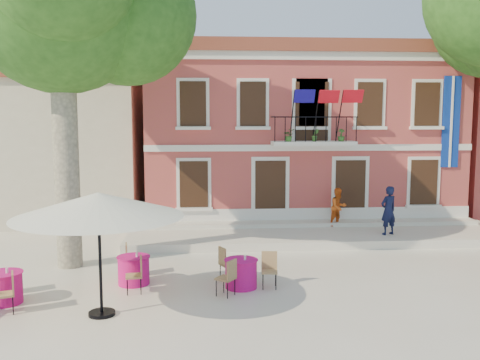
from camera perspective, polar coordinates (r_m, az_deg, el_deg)
name	(u,v)px	position (r m, az deg, el deg)	size (l,w,h in m)	color
ground	(283,276)	(15.56, 4.56, -10.13)	(90.00, 90.00, 0.00)	beige
main_building	(294,132)	(25.08, 5.76, 5.09)	(13.50, 9.59, 7.50)	#B34044
neighbor_west	(48,144)	(26.74, -19.79, 3.62)	(9.40, 9.40, 6.40)	beige
terrace	(318,235)	(20.07, 8.36, -5.86)	(14.00, 3.40, 0.30)	silver
plane_tree_west	(60,4)	(16.95, -18.63, 17.41)	(5.36, 5.36, 10.53)	#A59E84
patio_umbrella	(98,205)	(12.37, -14.87, -2.61)	(3.83, 3.83, 2.84)	black
pedestrian_navy	(388,210)	(19.86, 15.55, -3.15)	(0.64, 0.42, 1.75)	black
pedestrian_orange	(338,207)	(20.92, 10.46, -2.87)	(0.73, 0.57, 1.49)	#E15B1A
cafe_table_0	(4,286)	(14.43, -23.84, -10.34)	(1.04, 1.95, 0.95)	#D81468
cafe_table_1	(241,272)	(14.37, 0.12, -9.78)	(1.71, 1.86, 0.95)	#D81468
cafe_table_3	(134,269)	(14.94, -11.28, -9.29)	(0.90, 1.96, 0.95)	#D81468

